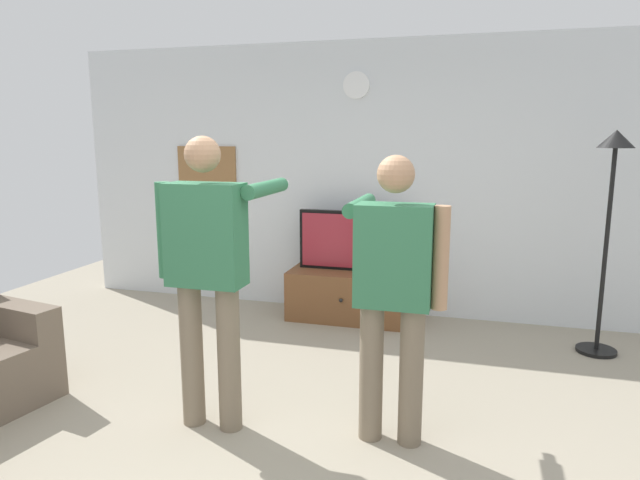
# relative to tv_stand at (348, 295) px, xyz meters

# --- Properties ---
(ground_plane) EXTENTS (8.40, 8.40, 0.00)m
(ground_plane) POSITION_rel_tv_stand_xyz_m (0.16, -2.60, -0.24)
(ground_plane) COLOR #9E937F
(back_wall) EXTENTS (6.40, 0.10, 2.70)m
(back_wall) POSITION_rel_tv_stand_xyz_m (0.16, 0.35, 1.11)
(back_wall) COLOR silver
(back_wall) RESTS_ON ground_plane
(tv_stand) EXTENTS (1.14, 0.57, 0.48)m
(tv_stand) POSITION_rel_tv_stand_xyz_m (0.00, 0.00, 0.00)
(tv_stand) COLOR brown
(tv_stand) RESTS_ON ground_plane
(television) EXTENTS (1.00, 0.07, 0.59)m
(television) POSITION_rel_tv_stand_xyz_m (0.00, 0.05, 0.53)
(television) COLOR black
(television) RESTS_ON tv_stand
(wall_clock) EXTENTS (0.26, 0.03, 0.26)m
(wall_clock) POSITION_rel_tv_stand_xyz_m (0.00, 0.29, 2.03)
(wall_clock) COLOR white
(framed_picture) EXTENTS (0.67, 0.04, 0.47)m
(framed_picture) POSITION_rel_tv_stand_xyz_m (-1.63, 0.30, 1.20)
(framed_picture) COLOR olive
(floor_lamp) EXTENTS (0.32, 0.32, 1.83)m
(floor_lamp) POSITION_rel_tv_stand_xyz_m (2.21, -0.30, 1.07)
(floor_lamp) COLOR black
(floor_lamp) RESTS_ON ground_plane
(person_standing_nearer_lamp) EXTENTS (0.64, 0.78, 1.79)m
(person_standing_nearer_lamp) POSITION_rel_tv_stand_xyz_m (-0.34, -2.26, 0.79)
(person_standing_nearer_lamp) COLOR #7A6B56
(person_standing_nearer_lamp) RESTS_ON ground_plane
(person_standing_nearer_couch) EXTENTS (0.61, 0.78, 1.69)m
(person_standing_nearer_couch) POSITION_rel_tv_stand_xyz_m (0.75, -2.12, 0.72)
(person_standing_nearer_couch) COLOR #7A6B56
(person_standing_nearer_couch) RESTS_ON ground_plane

